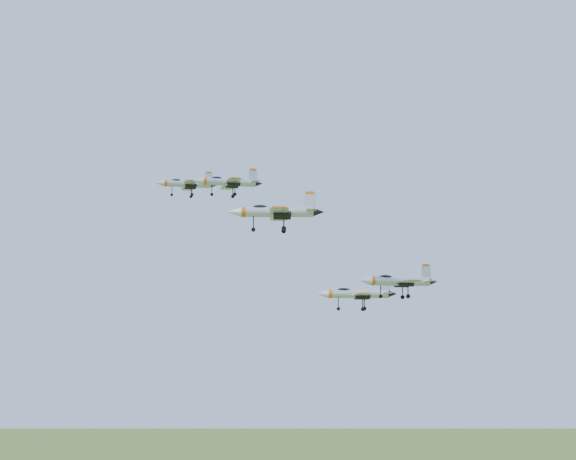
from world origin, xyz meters
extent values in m
cylinder|color=#AEB5BB|center=(-11.73, 11.75, 133.09)|extent=(7.93, 1.92, 1.13)
cone|color=#AEB5BB|center=(-16.42, 11.27, 133.09)|extent=(1.68, 1.29, 1.13)
cone|color=black|center=(-7.22, 12.21, 133.09)|extent=(1.31, 1.08, 0.96)
ellipsoid|color=black|center=(-13.64, 11.56, 133.52)|extent=(1.99, 1.01, 0.72)
cube|color=#AEB5BB|center=(-11.31, 9.34, 132.88)|extent=(2.39, 4.02, 0.12)
cube|color=#AEB5BB|center=(-11.81, 14.20, 132.88)|extent=(2.39, 4.02, 0.12)
cube|color=#AEB5BB|center=(-8.17, 12.11, 134.27)|extent=(1.31, 0.24, 1.83)
cube|color=#CF570E|center=(-8.17, 12.11, 135.23)|extent=(0.97, 0.22, 0.31)
cylinder|color=#AEB5BB|center=(-5.02, -0.74, 131.02)|extent=(8.18, 2.21, 1.17)
cone|color=#AEB5BB|center=(-9.84, -1.37, 131.02)|extent=(1.76, 1.37, 1.17)
cone|color=black|center=(-0.38, -0.14, 131.02)|extent=(1.38, 1.15, 0.99)
ellipsoid|color=black|center=(-6.99, -0.99, 131.47)|extent=(2.07, 1.09, 0.74)
cube|color=#AEB5BB|center=(-4.52, -3.22, 130.80)|extent=(2.56, 4.19, 0.13)
cube|color=#AEB5BB|center=(-5.17, 1.78, 130.80)|extent=(2.56, 4.19, 0.13)
cube|color=#AEB5BB|center=(-1.36, -0.26, 132.24)|extent=(1.35, 0.28, 1.89)
cube|color=#CF570E|center=(-1.36, -0.26, 133.23)|extent=(1.00, 0.25, 0.32)
cylinder|color=#AEB5BB|center=(1.10, -15.85, 124.01)|extent=(9.84, 2.25, 1.41)
cone|color=#AEB5BB|center=(-4.73, -15.34, 124.01)|extent=(2.06, 1.57, 1.41)
cone|color=black|center=(6.71, -16.33, 124.01)|extent=(1.61, 1.32, 1.20)
ellipsoid|color=black|center=(-1.27, -15.64, 124.54)|extent=(2.46, 1.22, 0.89)
cube|color=#AEB5BB|center=(1.05, -18.89, 123.74)|extent=(2.89, 4.96, 0.15)
cube|color=#AEB5BB|center=(1.58, -12.84, 123.74)|extent=(2.89, 4.96, 0.15)
cube|color=#AEB5BB|center=(5.52, -16.23, 125.48)|extent=(1.63, 0.27, 2.27)
cube|color=#CF570E|center=(5.52, -16.23, 126.67)|extent=(1.20, 0.25, 0.38)
cylinder|color=#AEB5BB|center=(15.64, 2.59, 114.10)|extent=(9.57, 2.15, 1.37)
cone|color=#AEB5BB|center=(9.96, 3.07, 114.10)|extent=(2.01, 1.52, 1.37)
cone|color=black|center=(21.10, 2.14, 114.10)|extent=(1.57, 1.28, 1.17)
ellipsoid|color=black|center=(13.33, 2.79, 114.62)|extent=(2.39, 1.17, 0.87)
cube|color=#AEB5BB|center=(15.60, -0.37, 113.84)|extent=(2.80, 4.82, 0.15)
cube|color=#AEB5BB|center=(16.09, 5.52, 113.84)|extent=(2.80, 4.82, 0.15)
cube|color=#AEB5BB|center=(19.95, 2.23, 115.53)|extent=(1.59, 0.26, 2.21)
cube|color=#CF570E|center=(19.95, 2.23, 116.69)|extent=(1.17, 0.24, 0.37)
cylinder|color=#AEB5BB|center=(19.94, -7.48, 115.37)|extent=(9.13, 2.45, 1.31)
cone|color=#AEB5BB|center=(14.56, -8.18, 115.37)|extent=(1.96, 1.53, 1.31)
cone|color=black|center=(25.11, -6.81, 115.37)|extent=(1.54, 1.28, 1.11)
ellipsoid|color=black|center=(17.75, -7.76, 115.86)|extent=(2.31, 1.21, 0.83)
cube|color=#AEB5BB|center=(20.50, -10.24, 115.12)|extent=(2.86, 4.68, 0.14)
cube|color=#AEB5BB|center=(19.78, -4.67, 115.12)|extent=(2.86, 4.68, 0.14)
cube|color=#AEB5BB|center=(24.02, -6.95, 116.72)|extent=(1.51, 0.31, 2.11)
cube|color=#CF570E|center=(24.02, -6.95, 117.83)|extent=(1.11, 0.28, 0.35)
camera|label=1|loc=(-8.49, -122.64, 106.47)|focal=50.00mm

